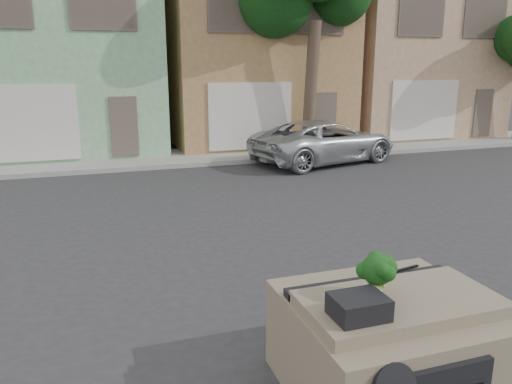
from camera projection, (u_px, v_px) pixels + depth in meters
ground_plane at (280, 277)px, 7.97m from camera, size 120.00×120.00×0.00m
sidewalk at (171, 158)px, 17.58m from camera, size 40.00×3.00×0.15m
townhouse_mint at (59, 51)px, 19.23m from camera, size 7.20×8.20×7.55m
townhouse_tan at (245, 52)px, 21.56m from camera, size 7.20×8.20×7.55m
townhouse_beige at (394, 54)px, 23.90m from camera, size 7.20×8.20×7.55m
silver_pickup at (324, 162)px, 17.22m from camera, size 5.67×3.65×1.45m
tree_near at (312, 36)px, 17.45m from camera, size 4.40×4.00×8.50m
car_dashboard at (388, 342)px, 5.08m from camera, size 2.00×1.80×1.12m
instrument_hump at (359, 307)px, 4.41m from camera, size 0.48×0.38×0.20m
wiper_arm at (394, 272)px, 5.37m from camera, size 0.69×0.15×0.02m
broccoli at (377, 275)px, 4.76m from camera, size 0.39×0.39×0.45m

